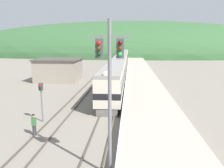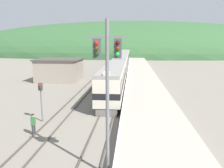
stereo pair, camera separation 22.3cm
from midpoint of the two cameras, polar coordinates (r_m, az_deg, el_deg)
track_main at (r=75.20m, az=2.88°, el=5.28°), size 1.52×180.00×0.16m
track_siding at (r=75.50m, az=-0.73°, el=5.32°), size 1.52×180.00×0.16m
platform at (r=55.28m, az=6.90°, el=3.56°), size 5.89×140.00×1.06m
distant_hills at (r=142.51m, az=3.80°, el=8.00°), size 234.18×105.38×39.54m
station_shed at (r=44.28m, az=-13.83°, el=3.63°), size 8.47×7.30×4.37m
express_train_lead_car at (r=31.57m, az=0.25°, el=1.33°), size 2.91×19.77×4.68m
carriage_second at (r=53.12m, az=2.10°, el=5.31°), size 2.90×21.55×4.32m
carriage_third at (r=75.45m, az=2.91°, el=7.03°), size 2.90×21.55×4.32m
carriage_fourth at (r=97.83m, az=3.35°, el=7.96°), size 2.90×21.55×4.32m
signal_mast_main at (r=11.69m, az=-1.16°, el=1.73°), size 2.20×0.42×8.87m
signal_post_siding at (r=21.91m, az=-18.30°, el=-2.48°), size 0.36×0.42×3.90m
track_worker at (r=19.46m, az=-20.04°, el=-9.64°), size 0.39×0.27×1.84m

